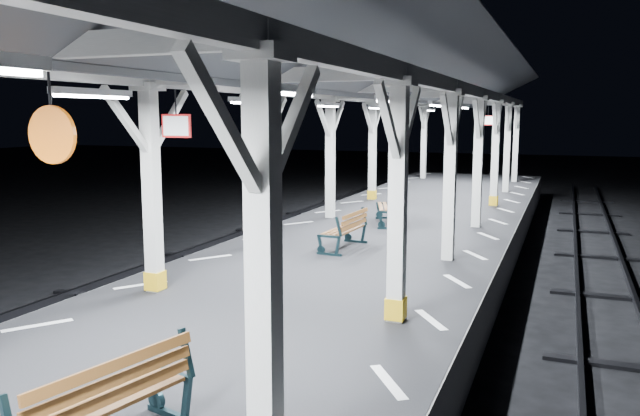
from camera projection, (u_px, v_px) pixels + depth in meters
The scene contains 7 objects.
platform at pixel (193, 390), 7.61m from camera, with size 6.00×50.00×1.00m, color black.
hazard_stripes_left at pixel (38, 325), 8.43m from camera, with size 1.00×48.00×0.01m, color silver.
hazard_stripes_right at pixel (388, 382), 6.64m from camera, with size 1.00×48.00×0.01m, color silver.
canopy at pixel (182, 48), 7.00m from camera, with size 5.40×49.00×4.65m.
bench_near at pixel (101, 404), 5.06m from camera, with size 1.00×1.80×0.92m.
bench_mid at pixel (347, 229), 13.24m from camera, with size 0.65×1.55×0.82m.
bench_far at pixel (392, 205), 16.35m from camera, with size 1.12×1.81×0.92m.
Camera 1 is at (4.10, -6.12, 3.80)m, focal length 35.00 mm.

